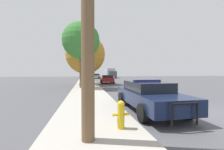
# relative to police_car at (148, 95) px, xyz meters

# --- Properties ---
(ground_plane) EXTENTS (110.00, 110.00, 0.00)m
(ground_plane) POSITION_rel_police_car_xyz_m (2.39, -0.97, -0.75)
(ground_plane) COLOR #4F4F54
(sidewalk_left) EXTENTS (3.00, 110.00, 0.13)m
(sidewalk_left) POSITION_rel_police_car_xyz_m (-2.71, -0.97, -0.68)
(sidewalk_left) COLOR #ADA89E
(sidewalk_left) RESTS_ON ground_plane
(police_car) EXTENTS (2.15, 5.00, 1.46)m
(police_car) POSITION_rel_police_car_xyz_m (0.00, 0.00, 0.00)
(police_car) COLOR #141E3D
(police_car) RESTS_ON ground_plane
(fire_hydrant) EXTENTS (0.52, 0.23, 0.85)m
(fire_hydrant) POSITION_rel_police_car_xyz_m (-1.91, -2.29, -0.16)
(fire_hydrant) COLOR gold
(fire_hydrant) RESTS_ON sidewalk_left
(traffic_light) EXTENTS (3.53, 0.35, 5.70)m
(traffic_light) POSITION_rel_police_car_xyz_m (-2.00, 17.64, 3.36)
(traffic_light) COLOR #424247
(traffic_light) RESTS_ON sidewalk_left
(car_background_distant) EXTENTS (2.14, 4.58, 1.29)m
(car_background_distant) POSITION_rel_police_car_xyz_m (0.43, 37.89, -0.04)
(car_background_distant) COLOR #B7B7BC
(car_background_distant) RESTS_ON ground_plane
(car_background_midblock) EXTENTS (2.19, 4.54, 1.34)m
(car_background_midblock) POSITION_rel_police_car_xyz_m (0.53, 17.06, -0.01)
(car_background_midblock) COLOR maroon
(car_background_midblock) RESTS_ON ground_plane
(box_truck) EXTENTS (2.71, 7.57, 2.87)m
(box_truck) POSITION_rel_police_car_xyz_m (4.76, 38.57, 0.81)
(box_truck) COLOR #474C51
(box_truck) RESTS_ON ground_plane
(tree_sidewalk_mid) EXTENTS (5.54, 5.54, 6.98)m
(tree_sidewalk_mid) POSITION_rel_police_car_xyz_m (-2.85, 14.84, 3.59)
(tree_sidewalk_mid) COLOR brown
(tree_sidewalk_mid) RESTS_ON sidewalk_left
(tree_sidewalk_near) EXTENTS (4.00, 4.00, 7.09)m
(tree_sidewalk_near) POSITION_rel_police_car_xyz_m (-3.35, 9.77, 4.45)
(tree_sidewalk_near) COLOR brown
(tree_sidewalk_near) RESTS_ON sidewalk_left
(tree_sidewalk_far) EXTENTS (5.51, 5.51, 7.57)m
(tree_sidewalk_far) POSITION_rel_police_car_xyz_m (-2.25, 35.33, 4.19)
(tree_sidewalk_far) COLOR brown
(tree_sidewalk_far) RESTS_ON sidewalk_left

